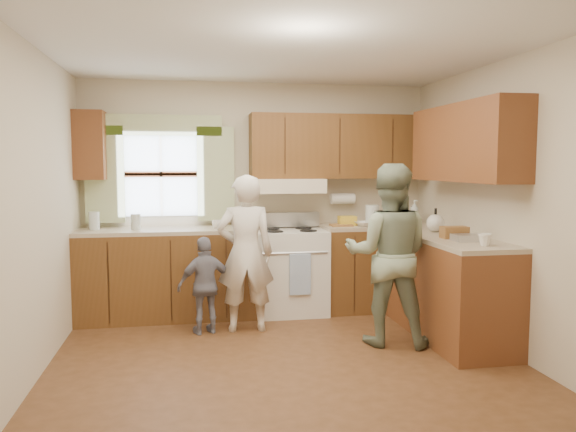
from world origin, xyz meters
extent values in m
plane|color=#4D2E17|center=(0.00, 0.00, 0.00)|extent=(3.80, 3.80, 0.00)
plane|color=white|center=(0.00, 0.00, 2.50)|extent=(3.80, 3.80, 0.00)
plane|color=beige|center=(0.00, 1.75, 1.25)|extent=(3.80, 0.00, 3.80)
plane|color=beige|center=(0.00, -1.75, 1.25)|extent=(3.80, 0.00, 3.80)
plane|color=beige|center=(-1.90, 0.00, 1.25)|extent=(0.00, 3.50, 3.50)
plane|color=beige|center=(1.90, 0.00, 1.25)|extent=(0.00, 3.50, 3.50)
cube|color=#3F250D|center=(-0.99, 1.45, 0.45)|extent=(1.82, 0.60, 0.90)
cube|color=#3F250D|center=(1.29, 1.45, 0.45)|extent=(1.22, 0.60, 0.90)
cube|color=#411E0F|center=(1.60, 0.32, 0.45)|extent=(0.60, 1.65, 0.90)
cube|color=tan|center=(-0.99, 1.45, 0.92)|extent=(1.82, 0.60, 0.04)
cube|color=tan|center=(1.29, 1.45, 0.92)|extent=(1.22, 0.60, 0.04)
cube|color=tan|center=(1.60, 0.32, 0.92)|extent=(0.60, 1.65, 0.04)
cube|color=#3F250D|center=(0.90, 1.58, 1.80)|extent=(2.00, 0.33, 0.70)
cube|color=#411E0F|center=(-1.75, 1.58, 1.80)|extent=(0.30, 0.33, 0.70)
cube|color=#411E0F|center=(1.73, 0.32, 1.80)|extent=(0.33, 1.65, 0.70)
cube|color=beige|center=(0.30, 1.52, 1.38)|extent=(0.76, 0.45, 0.15)
cube|color=silver|center=(-1.05, 1.73, 1.50)|extent=(0.90, 0.03, 0.90)
cube|color=#EAF147|center=(-1.63, 1.68, 1.50)|extent=(0.40, 0.05, 1.02)
cube|color=#EAF147|center=(-0.47, 1.68, 1.50)|extent=(0.40, 0.05, 1.02)
cube|color=#EAF147|center=(-1.05, 1.68, 2.02)|extent=(1.30, 0.05, 0.22)
cylinder|color=white|center=(0.95, 1.65, 1.22)|extent=(0.27, 0.12, 0.12)
imported|color=silver|center=(-0.47, 1.38, 0.98)|extent=(0.14, 0.14, 0.09)
imported|color=silver|center=(1.71, 1.42, 1.07)|extent=(0.14, 0.14, 0.27)
imported|color=silver|center=(1.11, 1.30, 0.97)|extent=(0.27, 0.27, 0.05)
imported|color=silver|center=(1.62, -0.26, 0.99)|extent=(0.11, 0.11, 0.10)
cylinder|color=silver|center=(-1.72, 1.48, 1.03)|extent=(0.11, 0.11, 0.18)
cube|color=olive|center=(0.86, 1.38, 0.95)|extent=(0.23, 0.17, 0.02)
cube|color=gold|center=(0.94, 1.42, 0.99)|extent=(0.19, 0.13, 0.10)
cylinder|color=silver|center=(1.21, 1.37, 1.05)|extent=(0.15, 0.15, 0.22)
cylinder|color=silver|center=(1.47, 1.33, 1.04)|extent=(0.13, 0.13, 0.19)
sphere|color=silver|center=(1.63, 0.70, 1.03)|extent=(0.17, 0.17, 0.17)
cube|color=olive|center=(1.60, 0.22, 0.99)|extent=(0.24, 0.13, 0.11)
cube|color=silver|center=(1.63, 0.03, 0.97)|extent=(0.25, 0.18, 0.06)
cylinder|color=silver|center=(-1.30, 1.42, 1.02)|extent=(0.10, 0.10, 0.16)
cube|color=silver|center=(0.30, 1.43, 0.45)|extent=(0.76, 0.64, 0.90)
cube|color=#B7B7BC|center=(0.30, 1.69, 0.99)|extent=(0.76, 0.10, 0.16)
cylinder|color=#B7B7BC|center=(0.30, 1.11, 0.70)|extent=(0.68, 0.03, 0.03)
cube|color=#5079BB|center=(0.35, 1.09, 0.48)|extent=(0.22, 0.02, 0.42)
cylinder|color=black|center=(0.12, 1.55, 0.91)|extent=(0.18, 0.18, 0.01)
cylinder|color=black|center=(0.48, 1.55, 0.91)|extent=(0.18, 0.18, 0.01)
cylinder|color=black|center=(0.12, 1.30, 0.91)|extent=(0.18, 0.18, 0.01)
cylinder|color=black|center=(0.48, 1.30, 0.91)|extent=(0.18, 0.18, 0.01)
imported|color=silver|center=(-0.24, 0.85, 0.75)|extent=(0.56, 0.38, 1.51)
imported|color=#264427|center=(0.98, 0.24, 0.81)|extent=(0.95, 0.84, 1.61)
imported|color=gray|center=(-0.62, 0.82, 0.46)|extent=(0.58, 0.36, 0.93)
camera|label=1|loc=(-0.77, -4.47, 1.61)|focal=35.00mm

